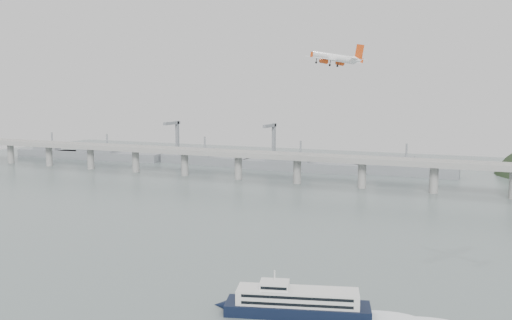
% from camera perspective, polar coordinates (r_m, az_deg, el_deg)
% --- Properties ---
extents(ground, '(900.00, 900.00, 0.00)m').
position_cam_1_polar(ground, '(226.53, -5.76, -10.65)').
color(ground, slate).
rests_on(ground, ground).
extents(bridge, '(800.00, 22.00, 23.90)m').
position_cam_1_polar(bridge, '(405.33, 8.21, -0.27)').
color(bridge, gray).
rests_on(bridge, ground).
extents(distant_fleet, '(453.00, 60.90, 40.00)m').
position_cam_1_polar(distant_fleet, '(526.83, -6.17, 0.18)').
color(distant_fleet, slate).
rests_on(distant_fleet, ground).
extents(ferry, '(72.42, 28.65, 13.99)m').
position_cam_1_polar(ferry, '(174.97, 4.39, -14.76)').
color(ferry, black).
rests_on(ferry, ground).
extents(airliner, '(36.08, 33.96, 10.68)m').
position_cam_1_polar(airliner, '(287.11, 8.29, 10.59)').
color(airliner, white).
rests_on(airliner, ground).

